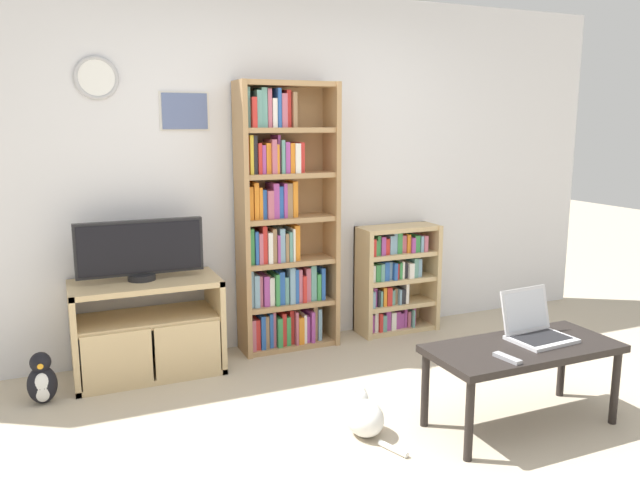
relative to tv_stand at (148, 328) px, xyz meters
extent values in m
plane|color=#BCAD93|center=(0.98, -1.66, -0.32)|extent=(18.00, 18.00, 0.00)
cube|color=silver|center=(0.98, 0.31, 0.98)|extent=(5.87, 0.06, 2.60)
torus|color=#B2B2B7|center=(-0.20, 0.27, 1.63)|extent=(0.28, 0.03, 0.28)
cylinder|color=white|center=(-0.20, 0.27, 1.63)|extent=(0.23, 0.02, 0.23)
cube|color=silver|center=(0.35, 0.27, 1.42)|extent=(0.34, 0.01, 0.27)
cube|color=slate|center=(0.35, 0.27, 1.42)|extent=(0.31, 0.02, 0.24)
cube|color=tan|center=(-0.46, 0.02, 0.00)|extent=(0.04, 0.48, 0.64)
cube|color=tan|center=(0.46, 0.02, 0.00)|extent=(0.04, 0.48, 0.64)
cube|color=tan|center=(0.00, 0.02, 0.30)|extent=(0.96, 0.48, 0.04)
cube|color=tan|center=(0.00, 0.02, -0.31)|extent=(0.96, 0.48, 0.04)
cube|color=tan|center=(0.00, 0.02, 0.06)|extent=(0.89, 0.44, 0.04)
cube|color=tan|center=(-0.22, -0.21, -0.11)|extent=(0.42, 0.02, 0.35)
cube|color=tan|center=(0.22, -0.21, -0.11)|extent=(0.42, 0.02, 0.35)
cylinder|color=black|center=(-0.02, 0.05, 0.34)|extent=(0.18, 0.18, 0.04)
cube|color=black|center=(-0.02, 0.05, 0.54)|extent=(0.82, 0.05, 0.36)
cube|color=black|center=(-0.02, 0.02, 0.54)|extent=(0.78, 0.01, 0.32)
cube|color=tan|center=(0.70, 0.12, 0.65)|extent=(0.04, 0.27, 1.95)
cube|color=tan|center=(1.39, 0.12, 0.65)|extent=(0.04, 0.27, 1.95)
cube|color=tan|center=(1.05, 0.25, 0.65)|extent=(0.73, 0.02, 1.95)
cube|color=tan|center=(1.05, 0.12, -0.31)|extent=(0.66, 0.24, 0.04)
cube|color=tan|center=(1.05, 0.12, 0.01)|extent=(0.66, 0.24, 0.04)
cube|color=tan|center=(1.05, 0.12, 0.33)|extent=(0.66, 0.24, 0.04)
cube|color=tan|center=(1.05, 0.12, 0.65)|extent=(0.66, 0.24, 0.04)
cube|color=tan|center=(1.05, 0.12, 0.97)|extent=(0.66, 0.24, 0.04)
cube|color=tan|center=(1.05, 0.12, 1.29)|extent=(0.66, 0.24, 0.04)
cube|color=tan|center=(1.05, 0.12, 1.61)|extent=(0.66, 0.24, 0.04)
cube|color=#B75B70|center=(0.74, 0.13, -0.17)|extent=(0.03, 0.21, 0.23)
cube|color=red|center=(0.78, 0.13, -0.18)|extent=(0.04, 0.19, 0.23)
cube|color=#2856A8|center=(0.82, 0.13, -0.16)|extent=(0.03, 0.21, 0.25)
cube|color=#93704C|center=(0.85, 0.14, -0.17)|extent=(0.03, 0.18, 0.24)
cube|color=#2856A8|center=(0.88, 0.13, -0.16)|extent=(0.03, 0.19, 0.26)
cube|color=#B75B70|center=(0.91, 0.14, -0.16)|extent=(0.02, 0.18, 0.27)
cube|color=#388947|center=(0.94, 0.13, -0.18)|extent=(0.04, 0.22, 0.22)
cube|color=red|center=(0.98, 0.13, -0.16)|extent=(0.03, 0.19, 0.25)
cube|color=#388947|center=(1.01, 0.13, -0.18)|extent=(0.03, 0.20, 0.22)
cube|color=red|center=(1.05, 0.14, -0.16)|extent=(0.03, 0.17, 0.26)
cube|color=#B75B70|center=(1.08, 0.13, -0.16)|extent=(0.02, 0.22, 0.25)
cube|color=orange|center=(1.11, 0.13, -0.19)|extent=(0.04, 0.21, 0.20)
cube|color=white|center=(1.15, 0.13, -0.18)|extent=(0.02, 0.20, 0.22)
cube|color=#9E4293|center=(1.17, 0.13, -0.19)|extent=(0.03, 0.19, 0.20)
cube|color=#9E4293|center=(1.21, 0.13, -0.17)|extent=(0.03, 0.22, 0.24)
cube|color=#93704C|center=(1.24, 0.14, -0.15)|extent=(0.03, 0.17, 0.27)
cube|color=#759EB7|center=(1.27, 0.14, -0.17)|extent=(0.03, 0.18, 0.25)
cube|color=#759EB7|center=(0.74, 0.14, 0.17)|extent=(0.03, 0.18, 0.27)
cube|color=#759EB7|center=(0.78, 0.13, 0.15)|extent=(0.04, 0.19, 0.24)
cube|color=#B75B70|center=(0.81, 0.14, 0.14)|extent=(0.03, 0.17, 0.23)
cube|color=#9E4293|center=(0.85, 0.13, 0.14)|extent=(0.04, 0.19, 0.22)
cube|color=white|center=(0.89, 0.13, 0.14)|extent=(0.04, 0.19, 0.21)
cube|color=#388947|center=(0.93, 0.13, 0.15)|extent=(0.03, 0.21, 0.23)
cube|color=#2856A8|center=(0.97, 0.13, 0.15)|extent=(0.04, 0.19, 0.25)
cube|color=#5B9389|center=(1.01, 0.13, 0.13)|extent=(0.03, 0.19, 0.20)
cube|color=#759EB7|center=(1.05, 0.13, 0.17)|extent=(0.04, 0.21, 0.27)
cube|color=#2856A8|center=(1.08, 0.13, 0.16)|extent=(0.03, 0.20, 0.26)
cube|color=#B75B70|center=(1.11, 0.13, 0.16)|extent=(0.03, 0.20, 0.25)
cube|color=red|center=(1.14, 0.13, 0.13)|extent=(0.03, 0.21, 0.20)
cube|color=#B75B70|center=(1.18, 0.13, 0.16)|extent=(0.04, 0.19, 0.25)
cube|color=#5B9389|center=(1.22, 0.13, 0.17)|extent=(0.04, 0.19, 0.27)
cube|color=#388947|center=(1.26, 0.13, 0.13)|extent=(0.03, 0.19, 0.20)
cube|color=#2856A8|center=(1.29, 0.13, 0.15)|extent=(0.03, 0.20, 0.24)
cube|color=#388947|center=(0.74, 0.13, 0.48)|extent=(0.04, 0.19, 0.26)
cube|color=#2856A8|center=(0.78, 0.13, 0.47)|extent=(0.02, 0.20, 0.24)
cube|color=#B75B70|center=(0.81, 0.13, 0.46)|extent=(0.03, 0.20, 0.22)
cube|color=red|center=(0.84, 0.13, 0.49)|extent=(0.03, 0.20, 0.27)
cube|color=white|center=(0.88, 0.13, 0.46)|extent=(0.03, 0.21, 0.22)
cube|color=#93704C|center=(0.91, 0.13, 0.47)|extent=(0.03, 0.20, 0.25)
cube|color=#9E4293|center=(0.94, 0.13, 0.45)|extent=(0.02, 0.22, 0.20)
cube|color=#759EB7|center=(0.97, 0.13, 0.47)|extent=(0.04, 0.20, 0.25)
cube|color=#93704C|center=(1.01, 0.13, 0.45)|extent=(0.02, 0.21, 0.21)
cube|color=#5B9389|center=(1.04, 0.13, 0.46)|extent=(0.02, 0.21, 0.22)
cube|color=white|center=(1.06, 0.13, 0.47)|extent=(0.02, 0.20, 0.24)
cube|color=orange|center=(1.09, 0.14, 0.48)|extent=(0.04, 0.18, 0.26)
cube|color=orange|center=(0.75, 0.14, 0.79)|extent=(0.04, 0.17, 0.23)
cube|color=orange|center=(0.79, 0.14, 0.80)|extent=(0.03, 0.18, 0.26)
cube|color=orange|center=(0.82, 0.14, 0.78)|extent=(0.03, 0.18, 0.23)
cube|color=#2856A8|center=(0.85, 0.14, 0.77)|extent=(0.03, 0.17, 0.21)
cube|color=#B75B70|center=(0.89, 0.13, 0.77)|extent=(0.04, 0.20, 0.20)
cube|color=#9E4293|center=(0.93, 0.13, 0.80)|extent=(0.04, 0.19, 0.25)
cube|color=#2856A8|center=(0.97, 0.14, 0.78)|extent=(0.03, 0.17, 0.23)
cube|color=#9E4293|center=(1.01, 0.14, 0.79)|extent=(0.03, 0.18, 0.25)
cube|color=#93704C|center=(1.04, 0.14, 0.79)|extent=(0.04, 0.17, 0.25)
cube|color=orange|center=(1.08, 0.14, 0.80)|extent=(0.04, 0.17, 0.26)
cube|color=red|center=(0.73, 0.14, 1.12)|extent=(0.02, 0.17, 0.26)
cube|color=gold|center=(0.76, 0.13, 1.12)|extent=(0.02, 0.20, 0.27)
cube|color=#232328|center=(0.79, 0.13, 1.12)|extent=(0.03, 0.18, 0.27)
cube|color=red|center=(0.82, 0.13, 1.10)|extent=(0.03, 0.20, 0.21)
cube|color=#9E4293|center=(0.85, 0.13, 1.09)|extent=(0.03, 0.19, 0.20)
cube|color=orange|center=(0.88, 0.13, 1.10)|extent=(0.03, 0.19, 0.21)
cube|color=#B75B70|center=(0.92, 0.13, 1.11)|extent=(0.04, 0.21, 0.24)
cube|color=orange|center=(0.95, 0.13, 1.09)|extent=(0.02, 0.21, 0.20)
cube|color=#9E4293|center=(0.96, 0.14, 1.12)|extent=(0.02, 0.17, 0.27)
cube|color=#5B9389|center=(0.99, 0.13, 1.11)|extent=(0.02, 0.21, 0.23)
cube|color=#9E4293|center=(1.02, 0.13, 1.10)|extent=(0.03, 0.21, 0.22)
cube|color=orange|center=(1.06, 0.13, 1.10)|extent=(0.03, 0.19, 0.21)
cube|color=white|center=(1.09, 0.13, 1.09)|extent=(0.04, 0.21, 0.21)
cube|color=red|center=(1.13, 0.13, 1.10)|extent=(0.03, 0.18, 0.22)
cube|color=#5B9389|center=(0.74, 0.14, 1.45)|extent=(0.03, 0.17, 0.27)
cube|color=red|center=(0.78, 0.13, 1.41)|extent=(0.03, 0.22, 0.20)
cube|color=#5B9389|center=(0.82, 0.13, 1.43)|extent=(0.03, 0.20, 0.25)
cube|color=#5B9389|center=(0.86, 0.13, 1.44)|extent=(0.04, 0.18, 0.27)
cube|color=#B75B70|center=(0.90, 0.13, 1.44)|extent=(0.03, 0.18, 0.26)
cube|color=white|center=(0.93, 0.13, 1.41)|extent=(0.03, 0.19, 0.20)
cube|color=#2856A8|center=(0.96, 0.13, 1.44)|extent=(0.02, 0.20, 0.27)
cube|color=#B75B70|center=(1.00, 0.13, 1.43)|extent=(0.04, 0.19, 0.23)
cube|color=red|center=(1.04, 0.14, 1.44)|extent=(0.03, 0.17, 0.26)
cube|color=#93704C|center=(1.08, 0.13, 1.43)|extent=(0.03, 0.20, 0.24)
cube|color=tan|center=(1.67, 0.12, 0.11)|extent=(0.04, 0.27, 0.86)
cube|color=tan|center=(2.29, 0.12, 0.11)|extent=(0.04, 0.27, 0.86)
cube|color=tan|center=(1.98, 0.25, 0.11)|extent=(0.66, 0.02, 0.86)
cube|color=tan|center=(1.98, 0.12, -0.31)|extent=(0.59, 0.23, 0.04)
cube|color=tan|center=(1.98, 0.12, -0.10)|extent=(0.59, 0.23, 0.04)
cube|color=tan|center=(1.98, 0.12, 0.11)|extent=(0.59, 0.23, 0.04)
cube|color=tan|center=(1.98, 0.12, 0.31)|extent=(0.59, 0.23, 0.04)
cube|color=tan|center=(1.98, 0.12, 0.52)|extent=(0.59, 0.23, 0.04)
cube|color=#9E4293|center=(1.72, 0.14, -0.22)|extent=(0.04, 0.18, 0.14)
cube|color=white|center=(1.76, 0.13, -0.21)|extent=(0.03, 0.19, 0.16)
cube|color=red|center=(1.79, 0.13, -0.21)|extent=(0.03, 0.21, 0.15)
cube|color=#5B9389|center=(1.82, 0.13, -0.22)|extent=(0.03, 0.21, 0.13)
cube|color=#9E4293|center=(1.86, 0.13, -0.21)|extent=(0.04, 0.19, 0.16)
cube|color=white|center=(1.91, 0.13, -0.22)|extent=(0.04, 0.20, 0.14)
cube|color=#9E4293|center=(1.96, 0.14, -0.22)|extent=(0.04, 0.18, 0.14)
cube|color=#9E4293|center=(2.00, 0.14, -0.23)|extent=(0.04, 0.17, 0.12)
cube|color=#9E4293|center=(2.03, 0.14, -0.21)|extent=(0.02, 0.17, 0.15)
cube|color=#B75B70|center=(2.06, 0.14, -0.22)|extent=(0.03, 0.18, 0.13)
cube|color=#5B9389|center=(2.09, 0.13, -0.22)|extent=(0.02, 0.21, 0.15)
cube|color=#9E4293|center=(2.11, 0.14, -0.21)|extent=(0.02, 0.17, 0.16)
cube|color=#759EB7|center=(1.71, 0.13, -0.02)|extent=(0.04, 0.21, 0.13)
cube|color=#9E4293|center=(1.75, 0.14, -0.01)|extent=(0.03, 0.17, 0.15)
cube|color=#232328|center=(1.78, 0.13, -0.01)|extent=(0.02, 0.19, 0.14)
cube|color=#5B9389|center=(1.80, 0.13, -0.02)|extent=(0.02, 0.19, 0.12)
cube|color=orange|center=(1.83, 0.13, -0.01)|extent=(0.03, 0.20, 0.15)
cube|color=red|center=(1.87, 0.13, -0.01)|extent=(0.04, 0.20, 0.15)
cube|color=#5B9389|center=(1.90, 0.13, -0.02)|extent=(0.03, 0.19, 0.12)
cube|color=#93704C|center=(1.93, 0.14, -0.02)|extent=(0.03, 0.17, 0.13)
cube|color=#759EB7|center=(1.96, 0.13, -0.02)|extent=(0.02, 0.21, 0.12)
cube|color=#232328|center=(1.99, 0.13, -0.02)|extent=(0.04, 0.19, 0.12)
cube|color=white|center=(2.03, 0.13, 0.00)|extent=(0.03, 0.20, 0.16)
cube|color=white|center=(1.72, 0.13, 0.19)|extent=(0.04, 0.19, 0.13)
cube|color=#388947|center=(1.76, 0.13, 0.19)|extent=(0.04, 0.20, 0.13)
cube|color=#5B9389|center=(1.80, 0.13, 0.19)|extent=(0.03, 0.20, 0.14)
cube|color=#2856A8|center=(1.84, 0.13, 0.20)|extent=(0.04, 0.20, 0.15)
cube|color=#759EB7|center=(1.88, 0.14, 0.20)|extent=(0.03, 0.17, 0.14)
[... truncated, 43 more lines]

